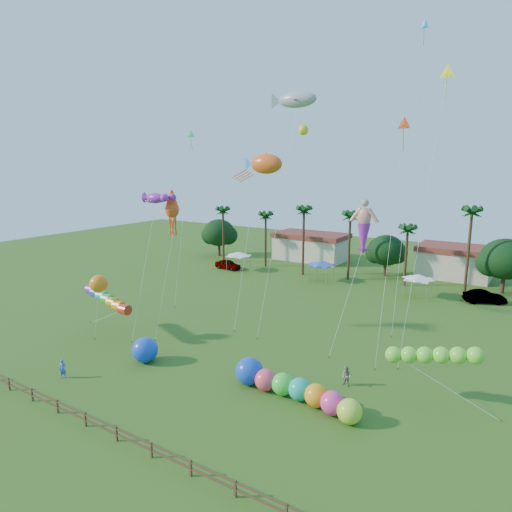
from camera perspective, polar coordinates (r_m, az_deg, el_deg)
The scene contains 23 objects.
ground at distance 35.27m, azimuth -9.23°, elevation -17.31°, with size 160.00×160.00×0.00m, color #285116.
tree_line at distance 70.12m, azimuth 17.74°, elevation 0.55°, with size 69.46×8.91×11.00m.
buildings_row at distance 78.06m, azimuth 14.09°, elevation 0.12°, with size 35.00×7.00×4.00m.
tent_row at distance 66.48m, azimuth 7.93°, elevation -0.93°, with size 31.00×4.00×0.60m.
fence at distance 31.41m, azimuth -17.06°, elevation -20.30°, with size 36.12×0.12×1.00m.
car_a at distance 74.47m, azimuth -3.53°, elevation -1.05°, with size 1.84×4.57×1.56m, color #4C4C54.
car_b at distance 62.97m, azimuth 26.67°, elevation -4.59°, with size 1.69×4.83×1.59m, color #4C4C54.
spectator_a at distance 40.63m, azimuth -23.02°, elevation -12.86°, with size 0.57×0.37×1.56m, color blue.
spectator_b at distance 37.02m, azimuth 11.23°, elevation -14.52°, with size 0.78×0.61×1.61m, color gray.
caterpillar_inflatable at distance 34.65m, azimuth 4.36°, elevation -16.04°, with size 10.63×3.02×2.16m.
blue_ball at distance 41.33m, azimuth -13.70°, elevation -11.32°, with size 2.22×2.22×2.22m, color blue.
rainbow_tube at distance 46.49m, azimuth -17.62°, elevation -6.00°, with size 9.51×3.10×3.87m.
green_worm at distance 35.11m, azimuth 16.82°, elevation -11.72°, with size 10.34×3.51×4.06m.
orange_ball_kite at distance 46.35m, azimuth -19.07°, elevation -3.30°, with size 1.90×1.90×6.44m.
merman_kite at distance 41.33m, azimuth 13.31°, elevation 3.17°, with size 2.62×4.23×13.46m.
fish_kite at distance 48.14m, azimuth 1.29°, elevation 11.44°, with size 5.76×6.95×18.02m.
shark_kite at distance 47.14m, azimuth 5.19°, elevation 18.90°, with size 5.82×7.52×24.01m.
squid_kite at distance 46.07m, azimuth -10.44°, elevation 5.54°, with size 1.59×4.44×14.44m.
lobster_kite at distance 45.84m, azimuth -12.48°, elevation 7.07°, with size 4.07×5.40×14.32m.
delta_kite_red at distance 40.00m, azimuth 17.96°, elevation 14.96°, with size 1.30×3.67×20.65m.
delta_kite_yellow at distance 41.49m, azimuth 22.71°, elevation 19.88°, with size 2.06×4.19×24.60m.
delta_kite_green at distance 55.27m, azimuth -8.18°, elevation 14.28°, with size 1.11×3.61×20.76m.
delta_kite_blue at distance 48.89m, azimuth 20.17°, elevation 24.22°, with size 1.06×3.25×29.85m.
Camera 1 is at (21.01, -22.74, 16.89)m, focal length 32.00 mm.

